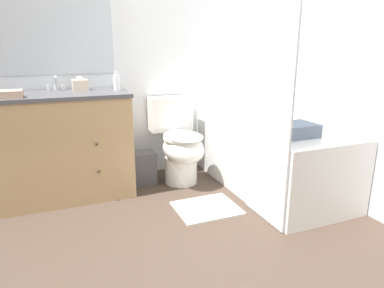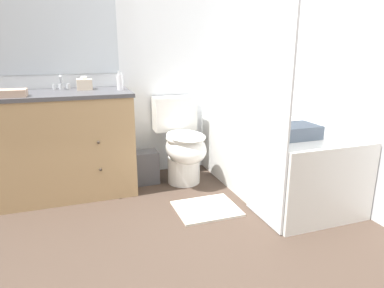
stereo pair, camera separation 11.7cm
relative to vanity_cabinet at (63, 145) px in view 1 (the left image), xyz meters
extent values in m
plane|color=#47382D|center=(0.74, -1.37, -0.43)|extent=(14.00, 14.00, 0.00)
cube|color=silver|center=(0.74, 0.30, 0.82)|extent=(8.00, 0.05, 2.50)
cube|color=#B2BCC6|center=(0.00, 0.27, 1.00)|extent=(0.99, 0.01, 0.93)
cube|color=silver|center=(2.04, -0.54, 0.82)|extent=(0.05, 2.64, 2.50)
cube|color=tan|center=(0.00, 0.00, -0.02)|extent=(1.04, 0.55, 0.82)
cube|color=#4C4C51|center=(0.00, 0.00, 0.40)|extent=(1.06, 0.57, 0.03)
cylinder|color=white|center=(0.00, 0.00, 0.36)|extent=(0.33, 0.33, 0.10)
sphere|color=#382D23|center=(0.23, -0.29, 0.06)|extent=(0.02, 0.02, 0.02)
sphere|color=#382D23|center=(0.23, -0.29, -0.16)|extent=(0.02, 0.02, 0.02)
cylinder|color=silver|center=(0.00, 0.21, 0.44)|extent=(0.04, 0.04, 0.04)
cylinder|color=silver|center=(0.00, 0.16, 0.50)|extent=(0.02, 0.11, 0.09)
cylinder|color=silver|center=(-0.06, 0.21, 0.44)|extent=(0.03, 0.03, 0.04)
cylinder|color=silver|center=(0.05, 0.21, 0.44)|extent=(0.03, 0.03, 0.04)
cylinder|color=white|center=(0.97, -0.11, -0.31)|extent=(0.29, 0.29, 0.24)
ellipsoid|color=white|center=(0.97, -0.17, -0.10)|extent=(0.34, 0.49, 0.26)
torus|color=white|center=(0.97, -0.17, 0.00)|extent=(0.34, 0.34, 0.04)
cube|color=white|center=(0.97, 0.17, 0.16)|extent=(0.39, 0.18, 0.31)
ellipsoid|color=white|center=(0.97, -0.17, 0.02)|extent=(0.32, 0.47, 0.02)
cube|color=white|center=(1.65, -0.48, -0.15)|extent=(0.71, 1.51, 0.57)
cube|color=#ACB1B2|center=(1.65, -0.48, 0.13)|extent=(0.59, 1.39, 0.01)
cube|color=white|center=(1.29, -0.97, 0.55)|extent=(0.01, 0.46, 1.95)
cube|color=#4C4C51|center=(0.65, 0.00, -0.29)|extent=(0.21, 0.18, 0.29)
cube|color=beige|center=(0.18, 0.12, 0.46)|extent=(0.12, 0.14, 0.09)
ellipsoid|color=white|center=(0.18, 0.12, 0.51)|extent=(0.05, 0.04, 0.03)
cylinder|color=silver|center=(0.46, -0.02, 0.48)|extent=(0.05, 0.05, 0.13)
cylinder|color=silver|center=(0.46, -0.02, 0.56)|extent=(0.03, 0.03, 0.03)
cube|color=tan|center=(-0.36, -0.16, 0.44)|extent=(0.26, 0.16, 0.05)
cube|color=slate|center=(1.54, -0.91, 0.18)|extent=(0.33, 0.24, 0.09)
cube|color=silver|center=(0.96, -0.69, -0.43)|extent=(0.46, 0.39, 0.02)
camera|label=1|loc=(-0.03, -2.85, 0.76)|focal=32.00mm
camera|label=2|loc=(0.07, -2.89, 0.76)|focal=32.00mm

